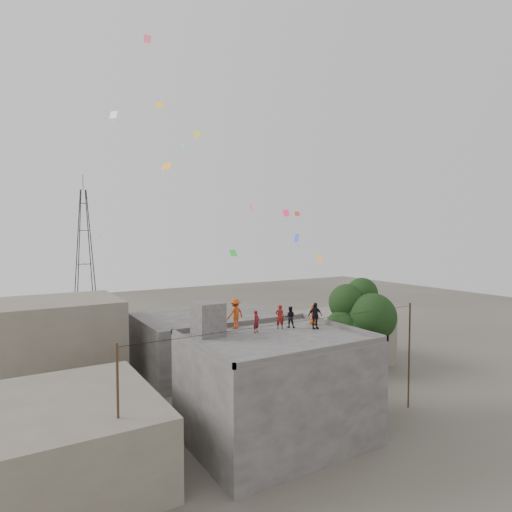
# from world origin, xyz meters

# --- Properties ---
(ground) EXTENTS (140.00, 140.00, 0.00)m
(ground) POSITION_xyz_m (0.00, 0.00, 0.00)
(ground) COLOR #433E37
(ground) RESTS_ON ground
(main_building) EXTENTS (10.00, 8.00, 6.10)m
(main_building) POSITION_xyz_m (0.00, 0.00, 3.05)
(main_building) COLOR #454341
(main_building) RESTS_ON ground
(parapet) EXTENTS (10.00, 8.00, 0.30)m
(parapet) POSITION_xyz_m (0.00, 0.00, 6.25)
(parapet) COLOR #454341
(parapet) RESTS_ON main_building
(stair_head_box) EXTENTS (1.60, 1.80, 2.00)m
(stair_head_box) POSITION_xyz_m (-3.20, 2.60, 7.10)
(stair_head_box) COLOR #454341
(stair_head_box) RESTS_ON main_building
(neighbor_west) EXTENTS (8.00, 10.00, 4.00)m
(neighbor_west) POSITION_xyz_m (-11.00, 2.00, 2.00)
(neighbor_west) COLOR #6A6253
(neighbor_west) RESTS_ON ground
(neighbor_north) EXTENTS (12.00, 9.00, 5.00)m
(neighbor_north) POSITION_xyz_m (2.00, 14.00, 2.50)
(neighbor_north) COLOR #454341
(neighbor_north) RESTS_ON ground
(neighbor_northwest) EXTENTS (9.00, 8.00, 7.00)m
(neighbor_northwest) POSITION_xyz_m (-10.00, 16.00, 3.50)
(neighbor_northwest) COLOR #6A6253
(neighbor_northwest) RESTS_ON ground
(neighbor_east) EXTENTS (7.00, 8.00, 4.40)m
(neighbor_east) POSITION_xyz_m (14.00, 10.00, 2.20)
(neighbor_east) COLOR #6A6253
(neighbor_east) RESTS_ON ground
(tree) EXTENTS (4.90, 4.60, 9.10)m
(tree) POSITION_xyz_m (7.37, 0.60, 6.10)
(tree) COLOR black
(tree) RESTS_ON ground
(utility_line) EXTENTS (20.12, 0.62, 7.40)m
(utility_line) POSITION_xyz_m (0.50, -1.25, 3.83)
(utility_line) COLOR black
(utility_line) RESTS_ON ground
(transmission_tower) EXTENTS (2.97, 2.97, 20.01)m
(transmission_tower) POSITION_xyz_m (-4.00, 40.00, 9.07)
(transmission_tower) COLOR black
(transmission_tower) RESTS_ON ground
(person_red_adult) EXTENTS (0.67, 0.60, 1.55)m
(person_red_adult) POSITION_xyz_m (1.48, 1.82, 6.87)
(person_red_adult) COLOR maroon
(person_red_adult) RESTS_ON main_building
(person_orange_child) EXTENTS (0.81, 0.66, 1.43)m
(person_orange_child) POSITION_xyz_m (4.06, 1.59, 6.82)
(person_orange_child) COLOR #B44014
(person_orange_child) RESTS_ON main_building
(person_dark_child) EXTENTS (0.85, 0.82, 1.38)m
(person_dark_child) POSITION_xyz_m (2.25, 1.77, 6.79)
(person_dark_child) COLOR black
(person_dark_child) RESTS_ON main_building
(person_dark_adult) EXTENTS (1.05, 0.60, 1.69)m
(person_dark_adult) POSITION_xyz_m (3.40, 0.63, 6.95)
(person_dark_adult) COLOR black
(person_dark_adult) RESTS_ON main_building
(person_orange_adult) EXTENTS (1.37, 0.96, 1.92)m
(person_orange_adult) POSITION_xyz_m (-0.91, 3.40, 7.06)
(person_orange_adult) COLOR #B24114
(person_orange_adult) RESTS_ON main_building
(person_red_child) EXTENTS (0.59, 0.51, 1.38)m
(person_red_child) POSITION_xyz_m (-0.35, 1.69, 6.79)
(person_red_child) COLOR maroon
(person_red_child) RESTS_ON main_building
(kites) EXTENTS (17.23, 18.66, 12.51)m
(kites) POSITION_xyz_m (0.31, 6.27, 15.09)
(kites) COLOR red
(kites) RESTS_ON ground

